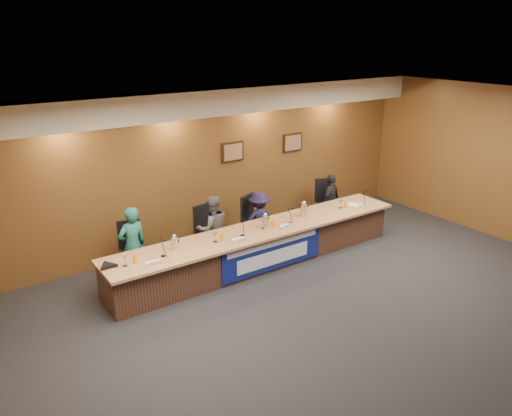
# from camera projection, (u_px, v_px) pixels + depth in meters

# --- Properties ---
(floor) EXTENTS (10.00, 10.00, 0.00)m
(floor) POSITION_uv_depth(u_px,v_px,m) (349.00, 320.00, 7.75)
(floor) COLOR black
(floor) RESTS_ON ground
(ceiling) EXTENTS (10.00, 8.00, 0.04)m
(ceiling) POSITION_uv_depth(u_px,v_px,m) (364.00, 113.00, 6.67)
(ceiling) COLOR silver
(ceiling) RESTS_ON wall_back
(wall_back) EXTENTS (10.00, 0.04, 3.20)m
(wall_back) POSITION_uv_depth(u_px,v_px,m) (216.00, 166.00, 10.30)
(wall_back) COLOR brown
(wall_back) RESTS_ON floor
(soffit) EXTENTS (10.00, 0.50, 0.50)m
(soffit) POSITION_uv_depth(u_px,v_px,m) (220.00, 101.00, 9.65)
(soffit) COLOR beige
(soffit) RESTS_ON wall_back
(dais_body) EXTENTS (6.00, 0.80, 0.70)m
(dais_body) POSITION_uv_depth(u_px,v_px,m) (260.00, 247.00, 9.49)
(dais_body) COLOR #43281B
(dais_body) RESTS_ON floor
(dais_top) EXTENTS (6.10, 0.95, 0.05)m
(dais_top) POSITION_uv_depth(u_px,v_px,m) (262.00, 230.00, 9.32)
(dais_top) COLOR #AB764B
(dais_top) RESTS_ON dais_body
(banner) EXTENTS (2.20, 0.02, 0.65)m
(banner) POSITION_uv_depth(u_px,v_px,m) (273.00, 254.00, 9.16)
(banner) COLOR navy
(banner) RESTS_ON dais_body
(banner_text_upper) EXTENTS (2.00, 0.01, 0.10)m
(banner_text_upper) POSITION_uv_depth(u_px,v_px,m) (274.00, 244.00, 9.08)
(banner_text_upper) COLOR silver
(banner_text_upper) RESTS_ON banner
(banner_text_lower) EXTENTS (1.60, 0.01, 0.28)m
(banner_text_lower) POSITION_uv_depth(u_px,v_px,m) (274.00, 258.00, 9.17)
(banner_text_lower) COLOR silver
(banner_text_lower) RESTS_ON banner
(wall_photo_left) EXTENTS (0.52, 0.04, 0.42)m
(wall_photo_left) POSITION_uv_depth(u_px,v_px,m) (233.00, 152.00, 10.41)
(wall_photo_left) COLOR black
(wall_photo_left) RESTS_ON wall_back
(wall_photo_right) EXTENTS (0.52, 0.04, 0.42)m
(wall_photo_right) POSITION_uv_depth(u_px,v_px,m) (293.00, 143.00, 11.27)
(wall_photo_right) COLOR black
(wall_photo_right) RESTS_ON wall_back
(panelist_a) EXTENTS (0.56, 0.41, 1.43)m
(panelist_a) POSITION_uv_depth(u_px,v_px,m) (133.00, 246.00, 8.67)
(panelist_a) COLOR #195B4D
(panelist_a) RESTS_ON floor
(panelist_b) EXTENTS (0.73, 0.63, 1.32)m
(panelist_b) POSITION_uv_depth(u_px,v_px,m) (213.00, 229.00, 9.55)
(panelist_b) COLOR #525156
(panelist_b) RESTS_ON floor
(panelist_c) EXTENTS (0.85, 0.61, 1.19)m
(panelist_c) POSITION_uv_depth(u_px,v_px,m) (259.00, 220.00, 10.16)
(panelist_c) COLOR #181334
(panelist_c) RESTS_ON floor
(panelist_d) EXTENTS (0.79, 0.57, 1.25)m
(panelist_d) POSITION_uv_depth(u_px,v_px,m) (330.00, 201.00, 11.20)
(panelist_d) COLOR black
(panelist_d) RESTS_ON floor
(office_chair_a) EXTENTS (0.61, 0.61, 0.08)m
(office_chair_a) POSITION_uv_depth(u_px,v_px,m) (132.00, 256.00, 8.83)
(office_chair_a) COLOR black
(office_chair_a) RESTS_ON floor
(office_chair_b) EXTENTS (0.58, 0.58, 0.08)m
(office_chair_b) POSITION_uv_depth(u_px,v_px,m) (210.00, 236.00, 9.69)
(office_chair_b) COLOR black
(office_chair_b) RESTS_ON floor
(office_chair_c) EXTENTS (0.63, 0.63, 0.08)m
(office_chair_c) POSITION_uv_depth(u_px,v_px,m) (256.00, 224.00, 10.28)
(office_chair_c) COLOR black
(office_chair_c) RESTS_ON floor
(office_chair_d) EXTENTS (0.61, 0.61, 0.08)m
(office_chair_d) POSITION_uv_depth(u_px,v_px,m) (327.00, 206.00, 11.33)
(office_chair_d) COLOR black
(office_chair_d) RESTS_ON floor
(nameplate_a) EXTENTS (0.24, 0.08, 0.10)m
(nameplate_a) POSITION_uv_depth(u_px,v_px,m) (154.00, 263.00, 7.85)
(nameplate_a) COLOR white
(nameplate_a) RESTS_ON dais_top
(microphone_a) EXTENTS (0.07, 0.07, 0.02)m
(microphone_a) POSITION_uv_depth(u_px,v_px,m) (163.00, 256.00, 8.17)
(microphone_a) COLOR black
(microphone_a) RESTS_ON dais_top
(juice_glass_a) EXTENTS (0.06, 0.06, 0.15)m
(juice_glass_a) POSITION_uv_depth(u_px,v_px,m) (135.00, 259.00, 7.92)
(juice_glass_a) COLOR orange
(juice_glass_a) RESTS_ON dais_top
(water_glass_a) EXTENTS (0.08, 0.08, 0.18)m
(water_glass_a) POSITION_uv_depth(u_px,v_px,m) (125.00, 261.00, 7.81)
(water_glass_a) COLOR silver
(water_glass_a) RESTS_ON dais_top
(nameplate_b) EXTENTS (0.24, 0.08, 0.10)m
(nameplate_b) POSITION_uv_depth(u_px,v_px,m) (241.00, 239.00, 8.72)
(nameplate_b) COLOR white
(nameplate_b) RESTS_ON dais_top
(microphone_b) EXTENTS (0.07, 0.07, 0.02)m
(microphone_b) POSITION_uv_depth(u_px,v_px,m) (242.00, 235.00, 8.98)
(microphone_b) COLOR black
(microphone_b) RESTS_ON dais_top
(juice_glass_b) EXTENTS (0.06, 0.06, 0.15)m
(juice_glass_b) POSITION_uv_depth(u_px,v_px,m) (222.00, 237.00, 8.75)
(juice_glass_b) COLOR orange
(juice_glass_b) RESTS_ON dais_top
(water_glass_b) EXTENTS (0.08, 0.08, 0.18)m
(water_glass_b) POSITION_uv_depth(u_px,v_px,m) (215.00, 237.00, 8.70)
(water_glass_b) COLOR silver
(water_glass_b) RESTS_ON dais_top
(nameplate_c) EXTENTS (0.24, 0.08, 0.10)m
(nameplate_c) POSITION_uv_depth(u_px,v_px,m) (287.00, 226.00, 9.34)
(nameplate_c) COLOR white
(nameplate_c) RESTS_ON dais_top
(microphone_c) EXTENTS (0.07, 0.07, 0.02)m
(microphone_c) POSITION_uv_depth(u_px,v_px,m) (289.00, 223.00, 9.57)
(microphone_c) COLOR black
(microphone_c) RESTS_ON dais_top
(juice_glass_c) EXTENTS (0.06, 0.06, 0.15)m
(juice_glass_c) POSITION_uv_depth(u_px,v_px,m) (273.00, 224.00, 9.33)
(juice_glass_c) COLOR orange
(juice_glass_c) RESTS_ON dais_top
(water_glass_c) EXTENTS (0.08, 0.08, 0.18)m
(water_glass_c) POSITION_uv_depth(u_px,v_px,m) (263.00, 224.00, 9.28)
(water_glass_c) COLOR silver
(water_glass_c) RESTS_ON dais_top
(nameplate_d) EXTENTS (0.24, 0.08, 0.10)m
(nameplate_d) POSITION_uv_depth(u_px,v_px,m) (361.00, 206.00, 10.41)
(nameplate_d) COLOR white
(nameplate_d) RESTS_ON dais_top
(microphone_d) EXTENTS (0.07, 0.07, 0.02)m
(microphone_d) POSITION_uv_depth(u_px,v_px,m) (362.00, 204.00, 10.59)
(microphone_d) COLOR black
(microphone_d) RESTS_ON dais_top
(juice_glass_d) EXTENTS (0.06, 0.06, 0.15)m
(juice_glass_d) POSITION_uv_depth(u_px,v_px,m) (346.00, 204.00, 10.40)
(juice_glass_d) COLOR orange
(juice_glass_d) RESTS_ON dais_top
(water_glass_d) EXTENTS (0.08, 0.08, 0.18)m
(water_glass_d) POSITION_uv_depth(u_px,v_px,m) (341.00, 204.00, 10.36)
(water_glass_d) COLOR silver
(water_glass_d) RESTS_ON dais_top
(carafe_left) EXTENTS (0.12, 0.12, 0.22)m
(carafe_left) POSITION_uv_depth(u_px,v_px,m) (174.00, 244.00, 8.38)
(carafe_left) COLOR silver
(carafe_left) RESTS_ON dais_top
(carafe_mid) EXTENTS (0.11, 0.11, 0.22)m
(carafe_mid) POSITION_uv_depth(u_px,v_px,m) (265.00, 221.00, 9.39)
(carafe_mid) COLOR silver
(carafe_mid) RESTS_ON dais_top
(carafe_right) EXTENTS (0.13, 0.13, 0.25)m
(carafe_right) POSITION_uv_depth(u_px,v_px,m) (304.00, 210.00, 9.91)
(carafe_right) COLOR silver
(carafe_right) RESTS_ON dais_top
(speakerphone) EXTENTS (0.32, 0.32, 0.05)m
(speakerphone) POSITION_uv_depth(u_px,v_px,m) (108.00, 266.00, 7.80)
(speakerphone) COLOR black
(speakerphone) RESTS_ON dais_top
(paper_stack) EXTENTS (0.26, 0.33, 0.01)m
(paper_stack) POSITION_uv_depth(u_px,v_px,m) (354.00, 205.00, 10.57)
(paper_stack) COLOR white
(paper_stack) RESTS_ON dais_top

